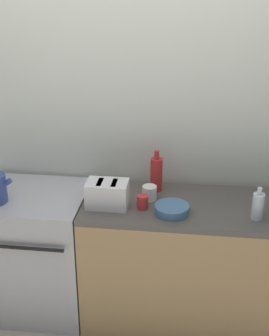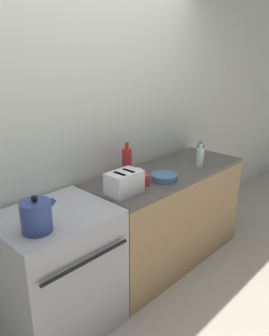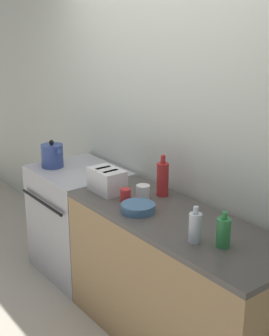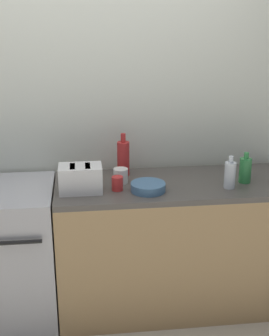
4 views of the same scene
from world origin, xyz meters
TOP-DOWN VIEW (x-y plane):
  - wall_back at (0.00, 0.68)m, footprint 8.00×0.05m
  - stove at (-0.61, 0.31)m, footprint 0.75×0.66m
  - counter_block at (0.57, 0.30)m, footprint 1.60×0.61m
  - toaster at (-0.06, 0.22)m, footprint 0.26×0.17m
  - bottle_clear at (0.86, 0.17)m, footprint 0.07×0.07m
  - bottle_red at (0.23, 0.49)m, footprint 0.08×0.08m
  - cup_red at (0.16, 0.22)m, footprint 0.07×0.07m
  - cup_white at (0.19, 0.34)m, footprint 0.09×0.09m
  - bowl at (0.35, 0.18)m, footprint 0.22×0.22m

SIDE VIEW (x-z plane):
  - counter_block at x=0.57m, z-range 0.00..0.90m
  - stove at x=-0.61m, z-range 0.01..0.92m
  - bowl at x=0.35m, z-range 0.90..0.96m
  - cup_red at x=0.16m, z-range 0.90..0.99m
  - cup_white at x=0.19m, z-range 0.90..1.00m
  - toaster at x=-0.06m, z-range 0.90..1.07m
  - bottle_clear at x=0.86m, z-range 0.89..1.10m
  - bottle_red at x=0.23m, z-range 0.88..1.17m
  - wall_back at x=0.00m, z-range 0.00..2.60m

